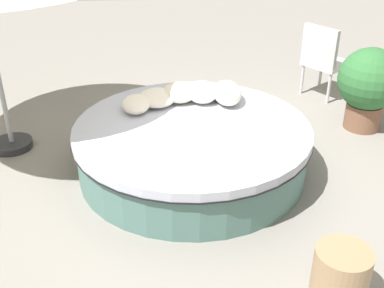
{
  "coord_description": "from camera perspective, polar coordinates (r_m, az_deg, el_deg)",
  "views": [
    {
      "loc": [
        4.2,
        -0.23,
        2.62
      ],
      "look_at": [
        0.0,
        0.0,
        0.31
      ],
      "focal_mm": 45.12,
      "sensor_mm": 36.0,
      "label": 1
    }
  ],
  "objects": [
    {
      "name": "ground_plane",
      "position": [
        4.95,
        -0.0,
        -3.1
      ],
      "size": [
        16.0,
        16.0,
        0.0
      ],
      "primitive_type": "plane",
      "color": "gray"
    },
    {
      "name": "round_bed",
      "position": [
        4.82,
        -0.0,
        -0.46
      ],
      "size": [
        2.34,
        2.34,
        0.51
      ],
      "color": "#4C726B",
      "rests_on": "ground_plane"
    },
    {
      "name": "throw_pillow_0",
      "position": [
        5.2,
        4.18,
        6.06
      ],
      "size": [
        0.51,
        0.3,
        0.21
      ],
      "primitive_type": "ellipsoid",
      "color": "silver",
      "rests_on": "round_bed"
    },
    {
      "name": "throw_pillow_1",
      "position": [
        5.21,
        1.22,
        6.16
      ],
      "size": [
        0.41,
        0.34,
        0.21
      ],
      "primitive_type": "ellipsoid",
      "color": "white",
      "rests_on": "round_bed"
    },
    {
      "name": "throw_pillow_2",
      "position": [
        5.23,
        -1.5,
        6.12
      ],
      "size": [
        0.42,
        0.36,
        0.18
      ],
      "primitive_type": "ellipsoid",
      "color": "beige",
      "rests_on": "round_bed"
    },
    {
      "name": "throw_pillow_3",
      "position": [
        5.17,
        -4.16,
        5.5
      ],
      "size": [
        0.47,
        0.4,
        0.14
      ],
      "primitive_type": "ellipsoid",
      "color": "silver",
      "rests_on": "round_bed"
    },
    {
      "name": "throw_pillow_4",
      "position": [
        5.03,
        -6.61,
        4.73
      ],
      "size": [
        0.43,
        0.29,
        0.14
      ],
      "primitive_type": "ellipsoid",
      "color": "silver",
      "rests_on": "round_bed"
    },
    {
      "name": "patio_chair",
      "position": [
        6.7,
        15.29,
        9.92
      ],
      "size": [
        0.72,
        0.71,
        0.98
      ],
      "rotation": [
        0.0,
        0.0,
        0.65
      ],
      "color": "#B7B7BC",
      "rests_on": "ground_plane"
    },
    {
      "name": "planter",
      "position": [
        5.93,
        20.17,
        6.69
      ],
      "size": [
        0.72,
        0.72,
        0.98
      ],
      "color": "brown",
      "rests_on": "ground_plane"
    },
    {
      "name": "side_table",
      "position": [
        3.62,
        17.14,
        -14.58
      ],
      "size": [
        0.39,
        0.39,
        0.42
      ],
      "primitive_type": "cylinder",
      "color": "#997A56",
      "rests_on": "ground_plane"
    }
  ]
}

